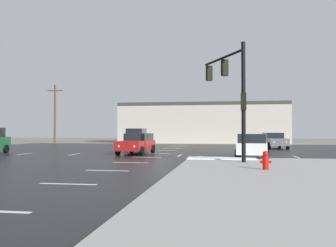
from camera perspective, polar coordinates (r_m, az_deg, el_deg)
name	(u,v)px	position (r m, az deg, el deg)	size (l,w,h in m)	color
ground_plane	(152,156)	(25.64, -2.56, -5.20)	(120.00, 120.00, 0.00)	slate
road_asphalt	(152,155)	(25.64, -2.56, -5.18)	(44.00, 44.00, 0.02)	black
snow_strip_curbside	(222,158)	(21.12, 8.69, -5.58)	(4.00, 1.60, 0.06)	white
lane_markings	(166,157)	(24.07, -0.39, -5.41)	(36.15, 36.15, 0.01)	silver
traffic_signal_mast	(232,86)	(20.24, 10.31, 6.06)	(2.37, 4.27, 6.38)	black
fire_hydrant	(266,160)	(15.61, 15.53, -5.76)	(0.48, 0.26, 0.79)	red
strip_building_background	(203,123)	(53.39, 5.68, 0.05)	(24.36, 8.00, 5.90)	beige
suv_black	(137,137)	(39.97, -5.12, -2.20)	(2.41, 4.93, 2.03)	black
sedan_white	(252,145)	(23.32, 13.49, -3.47)	(2.37, 4.66, 1.58)	white
sedan_red	(137,143)	(27.16, -5.04, -3.17)	(2.28, 4.63, 1.58)	#B21919
sedan_grey	(274,140)	(37.39, 16.78, -2.58)	(2.37, 4.66, 1.58)	slate
utility_pole_distant	(55,113)	(50.72, -17.84, 1.66)	(2.20, 0.28, 8.13)	brown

